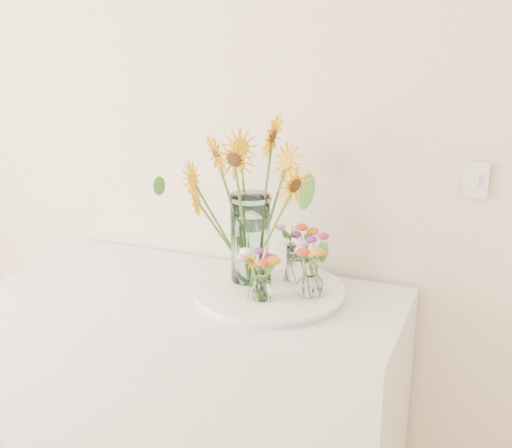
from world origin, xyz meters
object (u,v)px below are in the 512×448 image
Objects in this scene: tray at (269,292)px; mason_jar at (250,238)px; small_vase_a at (261,285)px; small_vase_c at (297,263)px; small_vase_b at (311,278)px; counter at (203,403)px.

tray is 1.57× the size of mason_jar.
small_vase_c is at bearing 75.45° from small_vase_a.
tray is 4.68× the size of small_vase_a.
small_vase_b is 0.99× the size of small_vase_c.
tray is 0.19m from mason_jar.
small_vase_b is at bearing 32.96° from small_vase_a.
small_vase_a is 0.80× the size of small_vase_c.
small_vase_b is (0.39, 0.03, 0.54)m from counter.
small_vase_b is (0.23, -0.05, -0.09)m from mason_jar.
small_vase_b and small_vase_c have the same top height.
small_vase_b is 0.14m from small_vase_c.
tray is at bearing -27.13° from mason_jar.
tray is 3.77× the size of small_vase_c.
small_vase_c reaches higher than small_vase_a.
small_vase_c is (0.15, 0.06, -0.09)m from mason_jar.
tray is at bearing -120.83° from small_vase_c.
counter is at bearing -151.01° from mason_jar.
small_vase_a is (0.01, -0.10, 0.06)m from tray.
small_vase_a is 0.21m from small_vase_c.
mason_jar is 0.20m from small_vase_a.
mason_jar is at bearing 28.99° from counter.
small_vase_c is at bearing 127.27° from small_vase_b.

